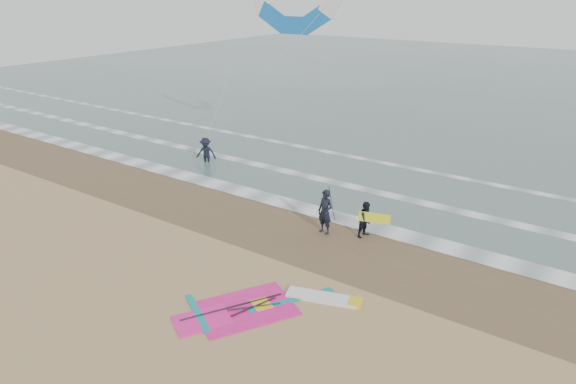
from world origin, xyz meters
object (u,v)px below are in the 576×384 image
Objects in this scene: person_standing at (325,212)px; person_walking at (366,219)px; person_wading at (206,147)px; windsurf_rig at (267,306)px; surf_kite at (293,12)px.

person_standing is 1.73m from person_walking.
person_wading is (-12.16, 3.37, 0.16)m from person_walking.
person_walking reaches higher than windsurf_rig.
surf_kite is at bearing 120.73° from windsurf_rig.
person_standing is at bearing 129.55° from person_walking.
windsurf_rig is 16.56m from surf_kite.
surf_kite reaches higher than windsurf_rig.
person_wading is at bearing -152.34° from surf_kite.
windsurf_rig is at bearing -67.50° from person_standing.
person_standing is at bearing -47.13° from surf_kite.
person_wading reaches higher than windsurf_rig.
person_standing is 0.22× the size of surf_kite.
person_walking is 0.83× the size of person_wading.
person_standing reaches higher than person_wading.
windsurf_rig is 15.44m from person_wading.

